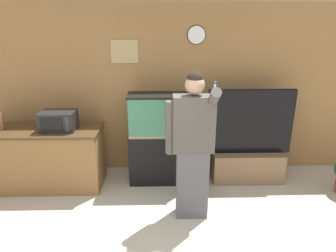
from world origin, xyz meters
name	(u,v)px	position (x,y,z in m)	size (l,w,h in m)	color
wall_back_paneled	(153,91)	(0.00, 2.63, 1.30)	(10.00, 0.08, 2.60)	olive
counter_island	(45,158)	(-1.57, 2.05, 0.44)	(1.67, 0.69, 0.89)	brown
microwave	(58,121)	(-1.30, 2.02, 1.02)	(0.47, 0.34, 0.26)	black
aquarium_on_stand	(163,139)	(0.14, 2.16, 0.67)	(0.99, 0.42, 1.35)	black
tv_on_stand	(248,155)	(1.42, 2.15, 0.41)	(1.27, 0.40, 1.42)	brown
person_standing	(192,145)	(0.49, 1.27, 0.94)	(0.57, 0.43, 1.81)	#515156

